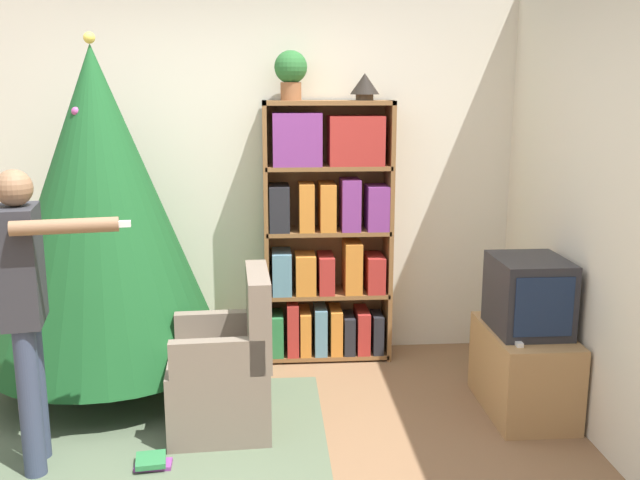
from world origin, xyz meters
TOP-DOWN VIEW (x-y plane):
  - wall_back at (0.00, 1.93)m, footprint 8.00×0.10m
  - area_rug at (-0.50, 0.45)m, footprint 2.11×1.71m
  - bookshelf at (0.66, 1.69)m, footprint 0.89×0.31m
  - tv_stand at (1.76, 0.73)m, footprint 0.45×0.75m
  - television at (1.76, 0.72)m, footprint 0.41×0.49m
  - game_remote at (1.63, 0.50)m, footprint 0.04×0.12m
  - christmas_tree at (-0.79, 1.26)m, footprint 1.49×1.49m
  - armchair at (-0.01, 0.63)m, footprint 0.60×0.59m
  - standing_person at (-0.95, 0.28)m, footprint 0.68×0.46m
  - potted_plant at (0.41, 1.70)m, footprint 0.22×0.22m
  - table_lamp at (0.91, 1.70)m, footprint 0.20×0.20m
  - book_pile_near_tree at (-0.28, 0.83)m, footprint 0.20×0.17m
  - book_pile_by_chair at (-0.37, 0.22)m, footprint 0.19×0.18m

SIDE VIEW (x-z plane):
  - area_rug at x=-0.50m, z-range 0.00..0.01m
  - book_pile_by_chair at x=-0.37m, z-range 0.00..0.05m
  - book_pile_near_tree at x=-0.28m, z-range 0.00..0.08m
  - tv_stand at x=1.76m, z-range 0.00..0.51m
  - armchair at x=-0.01m, z-range -0.14..0.78m
  - game_remote at x=1.63m, z-range 0.51..0.53m
  - television at x=1.76m, z-range 0.51..0.95m
  - standing_person at x=-0.95m, z-range 0.14..1.68m
  - bookshelf at x=0.66m, z-range 0.00..1.83m
  - christmas_tree at x=-0.79m, z-range 0.07..2.31m
  - wall_back at x=0.00m, z-range 0.00..2.60m
  - table_lamp at x=0.91m, z-range 1.84..2.02m
  - potted_plant at x=0.41m, z-range 1.85..2.18m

